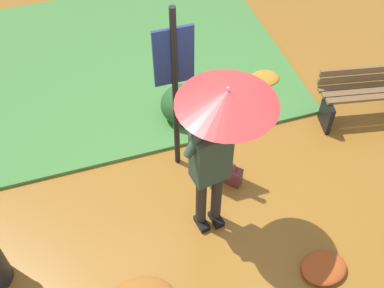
# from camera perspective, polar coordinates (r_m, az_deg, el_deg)

# --- Properties ---
(ground_plane) EXTENTS (18.00, 18.00, 0.00)m
(ground_plane) POSITION_cam_1_polar(r_m,az_deg,el_deg) (5.77, 1.47, -7.76)
(ground_plane) COLOR #9E6623
(grass_verge) EXTENTS (4.80, 4.00, 0.05)m
(grass_verge) POSITION_cam_1_polar(r_m,az_deg,el_deg) (7.73, -7.85, 10.03)
(grass_verge) COLOR #47843D
(grass_verge) RESTS_ON ground_plane
(person_with_umbrella) EXTENTS (0.96, 0.96, 2.04)m
(person_with_umbrella) POSITION_cam_1_polar(r_m,az_deg,el_deg) (4.47, 3.32, 1.92)
(person_with_umbrella) COLOR #2D2823
(person_with_umbrella) RESTS_ON ground_plane
(info_sign_post) EXTENTS (0.44, 0.07, 2.30)m
(info_sign_post) POSITION_cam_1_polar(r_m,az_deg,el_deg) (5.17, -2.11, 8.18)
(info_sign_post) COLOR black
(info_sign_post) RESTS_ON ground_plane
(handbag) EXTENTS (0.31, 0.31, 0.37)m
(handbag) POSITION_cam_1_polar(r_m,az_deg,el_deg) (5.92, 4.54, -3.68)
(handbag) COLOR brown
(handbag) RESTS_ON ground_plane
(park_bench) EXTENTS (1.41, 0.62, 0.75)m
(park_bench) POSITION_cam_1_polar(r_m,az_deg,el_deg) (6.94, 20.52, 5.80)
(park_bench) COLOR black
(park_bench) RESTS_ON ground_plane
(shrub_cluster) EXTENTS (0.66, 0.60, 0.54)m
(shrub_cluster) POSITION_cam_1_polar(r_m,az_deg,el_deg) (6.54, -0.82, 4.60)
(shrub_cluster) COLOR #285628
(shrub_cluster) RESTS_ON ground_plane
(leaf_pile_near_person) EXTENTS (0.47, 0.38, 0.10)m
(leaf_pile_near_person) POSITION_cam_1_polar(r_m,az_deg,el_deg) (7.34, 8.65, 7.74)
(leaf_pile_near_person) COLOR #C68428
(leaf_pile_near_person) RESTS_ON ground_plane
(leaf_pile_by_bench) EXTENTS (0.51, 0.41, 0.11)m
(leaf_pile_by_bench) POSITION_cam_1_polar(r_m,az_deg,el_deg) (5.51, 15.52, -14.12)
(leaf_pile_by_bench) COLOR #B74C1E
(leaf_pile_by_bench) RESTS_ON ground_plane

